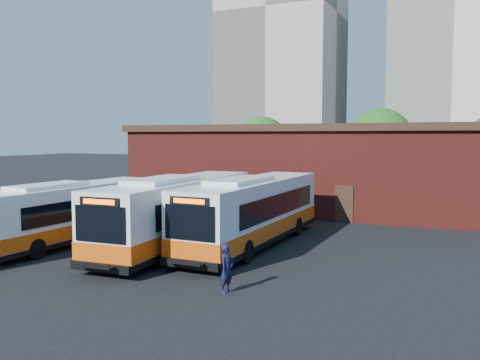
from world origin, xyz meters
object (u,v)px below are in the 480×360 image
at_px(bus_mideast, 253,214).
at_px(bus_midwest, 179,214).
at_px(transit_worker, 227,269).
at_px(bus_west, 70,216).

bearing_deg(bus_mideast, bus_midwest, -150.50).
relative_size(bus_mideast, transit_worker, 7.47).
distance_m(bus_midwest, bus_mideast, 3.76).
xyz_separation_m(bus_mideast, transit_worker, (2.27, -7.67, -0.74)).
relative_size(bus_west, bus_midwest, 0.89).
bearing_deg(bus_west, bus_mideast, 24.36).
distance_m(bus_midwest, transit_worker, 8.11).
xyz_separation_m(bus_midwest, bus_mideast, (3.29, 1.82, -0.02)).
relative_size(bus_west, transit_worker, 6.82).
bearing_deg(bus_midwest, bus_west, -165.19).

